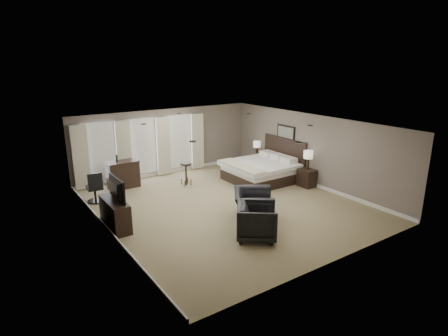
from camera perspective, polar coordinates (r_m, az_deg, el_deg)
room at (r=11.56m, az=0.29°, el=0.34°), size 7.60×8.60×2.64m
window_bay at (r=14.66m, az=-12.13°, el=3.00°), size 5.25×0.20×2.30m
bed at (r=14.22m, az=5.91°, el=1.03°), size 2.39×2.28×1.52m
nightstand_near at (r=13.92m, az=12.51°, el=-1.48°), size 0.48×0.59×0.64m
nightstand_far at (r=15.97m, az=4.97°, el=0.92°), size 0.40×0.49×0.53m
lamp_near at (r=13.74m, az=12.67°, el=1.17°), size 0.33×0.33×0.69m
lamp_far at (r=15.83m, az=5.02°, el=2.95°), size 0.31×0.31×0.64m
wall_art at (r=14.73m, az=9.38°, el=5.39°), size 0.04×0.96×0.56m
dresser at (r=10.71m, az=-16.26°, el=-6.75°), size 0.45×1.39×0.81m
tv at (r=10.54m, az=-16.46°, el=-4.37°), size 0.63×1.10×0.14m
armchair_near at (r=10.87m, az=4.51°, el=-4.92°), size 1.40×1.51×1.11m
armchair_far at (r=9.73m, az=5.04°, el=-7.85°), size 1.34×1.35×1.02m
bar_counter at (r=13.91m, az=-15.13°, el=-0.95°), size 1.13×0.59×0.99m
bar_stool_left at (r=13.86m, az=-15.34°, el=-1.43°), size 0.50×0.50×0.80m
bar_stool_right at (r=13.80m, az=-5.79°, el=-0.90°), size 0.51×0.51×0.84m
desk_chair at (r=12.77m, az=-19.13°, el=-2.73°), size 0.55×0.55×1.03m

